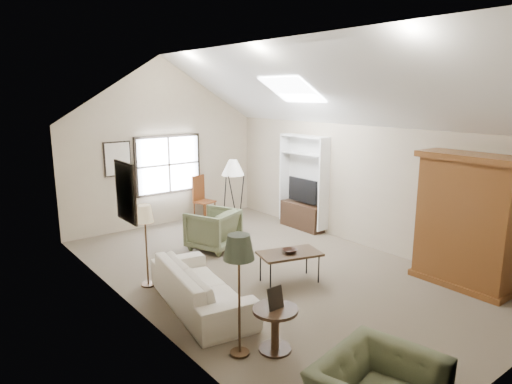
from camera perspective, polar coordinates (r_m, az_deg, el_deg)
room_shell at (r=7.71m, az=1.88°, el=12.72°), size 5.01×8.01×4.00m
window at (r=11.22m, az=-10.87°, el=3.38°), size 1.72×0.08×1.42m
skylight at (r=9.25m, az=4.56°, el=12.71°), size 0.80×1.20×0.52m
wall_art at (r=8.56m, az=-16.51°, el=2.22°), size 1.97×3.71×0.88m
armoire at (r=8.21m, az=24.84°, el=-3.34°), size 0.60×1.50×2.20m
tv_alcove at (r=10.66m, az=5.95°, el=1.43°), size 0.32×1.30×2.10m
media_console at (r=10.84m, az=5.78°, el=-2.99°), size 0.34×1.18×0.60m
tv_panel at (r=10.69m, az=5.85°, el=0.21°), size 0.05×0.90×0.55m
sofa at (r=7.00m, az=-6.92°, el=-11.56°), size 1.24×2.37×0.66m
armchair_far at (r=9.41m, az=-5.40°, el=-4.66°), size 1.16×1.17×0.83m
coffee_table at (r=7.84m, az=4.20°, el=-9.36°), size 1.14×0.84×0.52m
bowl at (r=7.73m, az=4.23°, el=-7.35°), size 0.31×0.31×0.06m
side_table at (r=5.91m, az=2.40°, el=-16.79°), size 0.65×0.65×0.56m
side_chair at (r=11.57m, az=-6.46°, el=-0.72°), size 0.54×0.54×1.11m
tripod_lamp at (r=10.28m, az=-2.86°, el=-0.56°), size 0.66×0.66×1.73m
dark_lamp at (r=5.60m, az=-2.11°, el=-12.73°), size 0.43×0.43×1.57m
tan_lamp at (r=7.74m, az=-13.55°, el=-6.48°), size 0.32×0.32×1.41m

